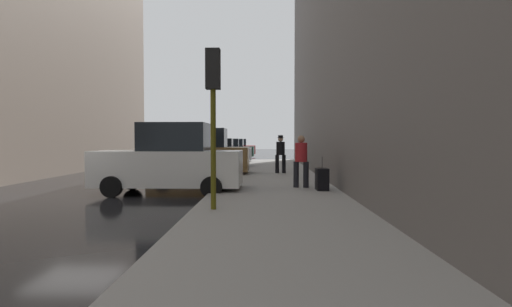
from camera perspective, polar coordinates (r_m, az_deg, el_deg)
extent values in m
plane|color=black|center=(13.17, -24.33, -5.70)|extent=(120.00, 120.00, 0.00)
cube|color=gray|center=(11.89, 2.91, -5.97)|extent=(4.00, 40.00, 0.15)
cube|color=silver|center=(13.02, -12.33, -2.02)|extent=(4.62, 1.89, 1.10)
cube|color=black|center=(12.94, -11.51, 2.30)|extent=(2.09, 1.59, 0.90)
cylinder|color=black|center=(14.37, -17.20, -3.69)|extent=(0.64, 0.23, 0.64)
cylinder|color=black|center=(12.66, -19.94, -4.48)|extent=(0.64, 0.23, 0.64)
cylinder|color=black|center=(13.69, -5.27, -3.89)|extent=(0.64, 0.23, 0.64)
cylinder|color=black|center=(11.88, -6.39, -4.80)|extent=(0.64, 0.23, 0.64)
cube|color=brown|center=(18.86, -8.07, -0.76)|extent=(4.60, 1.85, 1.10)
cube|color=black|center=(18.81, -7.48, 2.22)|extent=(2.07, 1.57, 0.90)
cylinder|color=black|center=(20.09, -11.84, -2.05)|extent=(0.64, 0.22, 0.64)
cylinder|color=black|center=(18.31, -13.16, -2.45)|extent=(0.64, 0.22, 0.64)
cylinder|color=black|center=(19.62, -3.31, -2.10)|extent=(0.64, 0.22, 0.64)
cylinder|color=black|center=(17.79, -3.79, -2.53)|extent=(0.64, 0.22, 0.64)
cube|color=slate|center=(23.70, -6.15, -0.51)|extent=(4.23, 1.92, 0.84)
cube|color=black|center=(23.66, -5.67, 1.31)|extent=(1.92, 1.60, 0.70)
cylinder|color=black|center=(24.82, -9.05, -1.26)|extent=(0.64, 0.23, 0.64)
cylinder|color=black|center=(23.01, -9.78, -1.52)|extent=(0.64, 0.23, 0.64)
cylinder|color=black|center=(24.53, -2.74, -1.28)|extent=(0.64, 0.23, 0.64)
cylinder|color=black|center=(22.69, -2.97, -1.54)|extent=(0.64, 0.23, 0.64)
cube|color=#B7BABF|center=(29.18, -4.75, -0.03)|extent=(4.26, 1.98, 0.84)
cube|color=black|center=(29.15, -4.36, 1.44)|extent=(1.94, 1.63, 0.70)
cylinder|color=black|center=(30.24, -7.20, -0.67)|extent=(0.65, 0.24, 0.64)
cylinder|color=black|center=(28.42, -7.62, -0.84)|extent=(0.65, 0.24, 0.64)
cylinder|color=black|center=(30.05, -2.03, -0.67)|extent=(0.65, 0.24, 0.64)
cylinder|color=black|center=(28.22, -2.11, -0.85)|extent=(0.65, 0.24, 0.64)
cube|color=#193828|center=(35.33, -3.70, 0.32)|extent=(4.23, 1.90, 0.84)
cube|color=black|center=(35.29, -3.38, 1.54)|extent=(1.91, 1.59, 0.70)
cylinder|color=black|center=(36.42, -5.69, -0.21)|extent=(0.64, 0.23, 0.64)
cylinder|color=black|center=(34.59, -6.10, -0.33)|extent=(0.64, 0.23, 0.64)
cylinder|color=black|center=(36.15, -1.40, -0.22)|extent=(0.64, 0.23, 0.64)
cylinder|color=black|center=(34.31, -1.58, -0.34)|extent=(0.64, 0.23, 0.64)
cube|color=#B2191E|center=(40.80, -3.03, 0.55)|extent=(4.24, 1.94, 0.84)
cube|color=black|center=(40.78, -2.75, 1.60)|extent=(1.93, 1.61, 0.70)
cylinder|color=black|center=(41.82, -4.83, 0.07)|extent=(0.64, 0.23, 0.64)
cylinder|color=black|center=(39.99, -5.05, -0.01)|extent=(0.64, 0.23, 0.64)
cylinder|color=black|center=(41.69, -1.09, 0.07)|extent=(0.64, 0.23, 0.64)
cylinder|color=black|center=(39.85, -1.14, -0.01)|extent=(0.64, 0.23, 0.64)
cylinder|color=red|center=(18.75, -2.44, -1.97)|extent=(0.22, 0.22, 0.55)
sphere|color=red|center=(18.73, -2.44, -0.96)|extent=(0.20, 0.20, 0.20)
cylinder|color=red|center=(18.76, -2.92, -1.89)|extent=(0.10, 0.09, 0.09)
cylinder|color=red|center=(18.74, -1.95, -1.89)|extent=(0.10, 0.09, 0.09)
cylinder|color=#514C0F|center=(9.02, -6.13, 3.43)|extent=(0.12, 0.12, 3.60)
cube|color=black|center=(9.15, -6.17, 11.91)|extent=(0.32, 0.24, 0.90)
sphere|color=red|center=(9.33, -6.07, 13.46)|extent=(0.14, 0.14, 0.14)
sphere|color=yellow|center=(9.28, -6.06, 11.77)|extent=(0.14, 0.14, 0.14)
sphere|color=green|center=(9.24, -6.05, 10.06)|extent=(0.14, 0.14, 0.14)
cylinder|color=black|center=(13.18, 7.15, -3.01)|extent=(0.21, 0.21, 0.85)
cylinder|color=black|center=(13.20, 5.76, -3.00)|extent=(0.21, 0.21, 0.85)
cylinder|color=#A51E23|center=(13.14, 6.47, 0.19)|extent=(0.46, 0.46, 0.62)
sphere|color=#997051|center=(13.14, 6.47, 2.06)|extent=(0.24, 0.24, 0.24)
cylinder|color=black|center=(18.75, 3.04, -1.51)|extent=(0.20, 0.20, 0.85)
cylinder|color=black|center=(18.79, 4.00, -1.51)|extent=(0.20, 0.20, 0.85)
cylinder|color=black|center=(18.74, 3.53, 0.73)|extent=(0.44, 0.44, 0.62)
sphere|color=beige|center=(18.73, 3.53, 2.05)|extent=(0.24, 0.24, 0.24)
cylinder|color=black|center=(18.73, 3.53, 2.27)|extent=(0.34, 0.34, 0.02)
cylinder|color=black|center=(18.73, 3.53, 2.45)|extent=(0.23, 0.23, 0.11)
cube|color=black|center=(12.62, 9.41, -3.64)|extent=(0.38, 0.57, 0.68)
cylinder|color=#333333|center=(12.58, 9.42, -1.28)|extent=(0.02, 0.02, 0.36)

